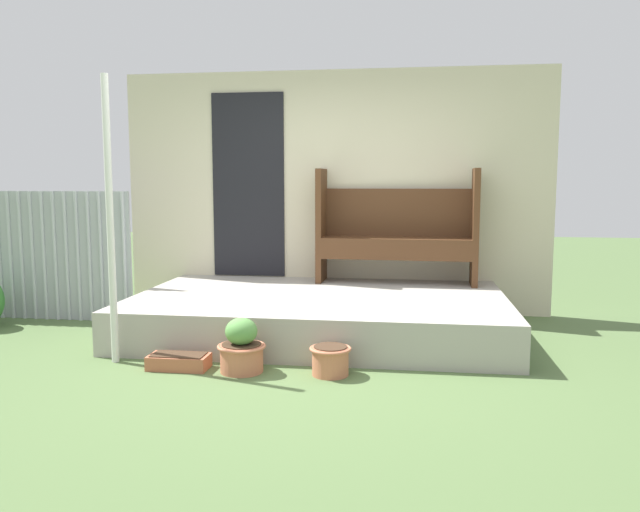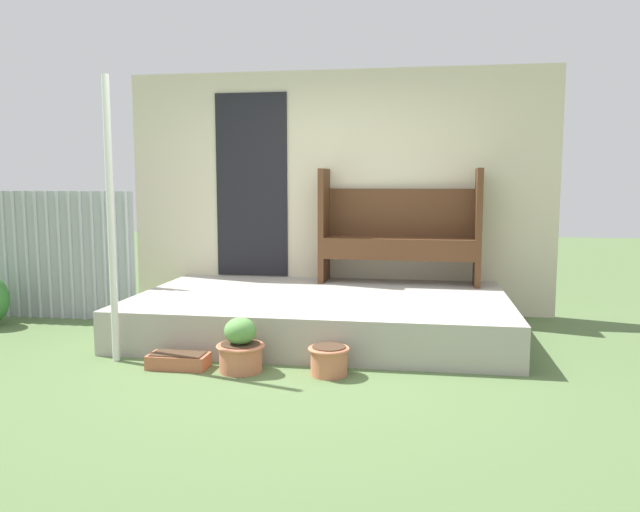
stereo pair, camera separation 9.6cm
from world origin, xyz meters
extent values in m
plane|color=#516B3D|center=(0.00, 0.00, 0.00)|extent=(24.00, 24.00, 0.00)
cube|color=#A8A399|center=(0.08, 1.05, 0.18)|extent=(3.43, 2.10, 0.37)
cube|color=beige|center=(0.08, 2.13, 1.30)|extent=(4.63, 0.06, 2.60)
cube|color=black|center=(-0.86, 2.09, 1.38)|extent=(0.80, 0.02, 2.00)
cube|color=#9EA3A8|center=(-3.25, 1.28, 0.66)|extent=(2.75, 0.02, 1.32)
cylinder|color=#AAB0B5|center=(-3.19, 1.26, 0.66)|extent=(0.04, 0.04, 1.32)
cylinder|color=#AAB0B5|center=(-3.06, 1.26, 0.66)|extent=(0.04, 0.04, 1.32)
cylinder|color=#AAB0B5|center=(-2.94, 1.26, 0.66)|extent=(0.04, 0.04, 1.32)
cylinder|color=#AAB0B5|center=(-2.81, 1.26, 0.66)|extent=(0.04, 0.04, 1.32)
cylinder|color=#AAB0B5|center=(-2.69, 1.26, 0.66)|extent=(0.04, 0.04, 1.32)
cylinder|color=#AAB0B5|center=(-2.56, 1.26, 0.66)|extent=(0.04, 0.04, 1.32)
cylinder|color=#AAB0B5|center=(-2.44, 1.26, 0.66)|extent=(0.04, 0.04, 1.32)
cylinder|color=#AAB0B5|center=(-2.31, 1.26, 0.66)|extent=(0.04, 0.04, 1.32)
cylinder|color=#AAB0B5|center=(-2.19, 1.26, 0.66)|extent=(0.04, 0.04, 1.32)
cylinder|color=#AAB0B5|center=(-2.06, 1.26, 0.66)|extent=(0.04, 0.04, 1.32)
cylinder|color=#AAB0B5|center=(-1.94, 1.26, 0.66)|extent=(0.04, 0.04, 1.32)
cylinder|color=silver|center=(-1.39, -0.10, 1.11)|extent=(0.06, 0.06, 2.23)
cube|color=#4C2D19|center=(-0.02, 1.87, 0.96)|extent=(0.07, 0.40, 1.19)
cube|color=#4C2D19|center=(1.56, 1.83, 0.96)|extent=(0.07, 0.40, 1.19)
cube|color=#4C2D19|center=(0.77, 1.85, 0.82)|extent=(1.53, 0.44, 0.04)
cube|color=#4C2D19|center=(0.76, 1.67, 0.72)|extent=(1.52, 0.07, 0.17)
cube|color=#4C2D19|center=(0.77, 2.03, 1.09)|extent=(1.52, 0.08, 0.50)
cylinder|color=#C67251|center=(-0.33, -0.21, 0.10)|extent=(0.32, 0.32, 0.21)
torus|color=#C67251|center=(-0.33, -0.21, 0.20)|extent=(0.37, 0.37, 0.02)
cylinder|color=#422D1E|center=(-0.33, -0.21, 0.21)|extent=(0.30, 0.30, 0.01)
ellipsoid|color=#599347|center=(-0.33, -0.21, 0.31)|extent=(0.24, 0.24, 0.21)
cylinder|color=#C67251|center=(0.34, -0.19, 0.11)|extent=(0.27, 0.27, 0.21)
torus|color=#C67251|center=(0.34, -0.19, 0.20)|extent=(0.31, 0.31, 0.02)
cylinder|color=#422D1E|center=(0.34, -0.19, 0.21)|extent=(0.25, 0.25, 0.01)
cube|color=#B26042|center=(-0.83, -0.20, 0.05)|extent=(0.46, 0.22, 0.11)
cube|color=#422D1E|center=(-0.83, -0.20, 0.11)|extent=(0.40, 0.19, 0.01)
camera|label=1|loc=(0.89, -4.63, 1.42)|focal=35.00mm
camera|label=2|loc=(0.99, -4.61, 1.42)|focal=35.00mm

